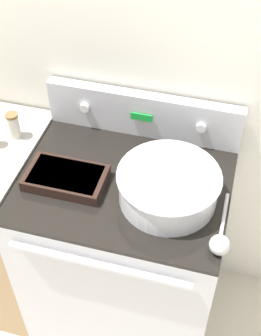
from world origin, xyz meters
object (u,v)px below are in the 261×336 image
object	(u,v)px
spice_jar_brown_cap	(14,125)
casserole_dish	(66,177)
ladle	(220,242)
mixing_bowl	(168,185)

from	to	relation	value
spice_jar_brown_cap	casserole_dish	bearing A→B (deg)	-32.11
ladle	spice_jar_brown_cap	world-z (taller)	spice_jar_brown_cap
mixing_bowl	ladle	size ratio (longest dim) A/B	1.29
ladle	spice_jar_brown_cap	distance (m)	0.96
mixing_bowl	spice_jar_brown_cap	distance (m)	0.70
casserole_dish	mixing_bowl	bearing A→B (deg)	2.93
casserole_dish	ladle	size ratio (longest dim) A/B	1.04
casserole_dish	ladle	bearing A→B (deg)	-13.84
casserole_dish	spice_jar_brown_cap	size ratio (longest dim) A/B	2.64
casserole_dish	ladle	world-z (taller)	ladle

